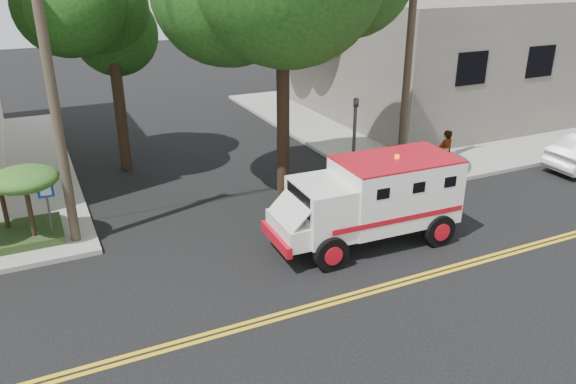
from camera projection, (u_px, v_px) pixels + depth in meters
ground at (338, 300)px, 14.12m from camera, size 100.00×100.00×0.00m
sidewalk_ne at (428, 114)px, 30.68m from camera, size 17.00×17.00×0.15m
building_right at (450, 54)px, 30.50m from camera, size 14.00×12.00×6.00m
utility_pole_left at (53, 96)px, 15.17m from camera, size 0.28×0.28×9.00m
utility_pole_right at (408, 63)px, 20.04m from camera, size 0.28×0.28×9.00m
tree_left at (120, 23)px, 20.68m from camera, size 4.48×4.20×7.70m
traffic_signal at (354, 137)px, 19.43m from camera, size 0.15×0.18×3.60m
accessibility_sign at (48, 204)px, 16.29m from camera, size 0.45×0.10×2.02m
armored_truck at (373, 197)px, 16.49m from camera, size 5.73×2.46×2.57m
pedestrian_a at (445, 153)px, 21.38m from camera, size 0.70×0.49×1.84m
pedestrian_b at (394, 166)px, 20.52m from camera, size 0.94×0.91×1.53m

